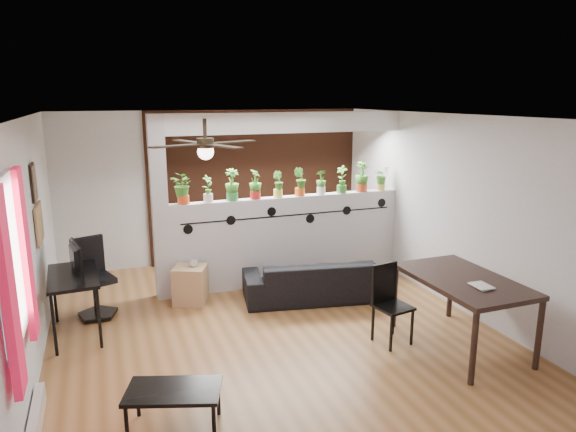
{
  "coord_description": "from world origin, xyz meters",
  "views": [
    {
      "loc": [
        -1.85,
        -5.61,
        2.82
      ],
      "look_at": [
        0.45,
        0.6,
        1.27
      ],
      "focal_mm": 32.0,
      "sensor_mm": 36.0,
      "label": 1
    }
  ],
  "objects": [
    {
      "name": "brick_panel",
      "position": [
        0.8,
        2.97,
        1.3
      ],
      "size": [
        3.9,
        0.05,
        2.6
      ],
      "primitive_type": "cube",
      "color": "#AB5331",
      "rests_on": "ground"
    },
    {
      "name": "window_assembly",
      "position": [
        -2.56,
        -1.2,
        1.51
      ],
      "size": [
        0.09,
        1.3,
        1.55
      ],
      "color": "white",
      "rests_on": "room_shell"
    },
    {
      "name": "ceiling_fan",
      "position": [
        -0.8,
        -0.3,
        2.31
      ],
      "size": [
        1.19,
        1.19,
        0.43
      ],
      "color": "black",
      "rests_on": "room_shell"
    },
    {
      "name": "framed_art",
      "position": [
        -2.58,
        0.9,
        1.85
      ],
      "size": [
        0.03,
        0.34,
        0.44
      ],
      "color": "#8C7259",
      "rests_on": "room_shell"
    },
    {
      "name": "potted_plant_7",
      "position": [
        1.68,
        1.5,
        1.58
      ],
      "size": [
        0.27,
        0.28,
        0.43
      ],
      "color": "#38822F",
      "rests_on": "partition_wall"
    },
    {
      "name": "office_chair",
      "position": [
        -2.04,
        1.18,
        0.45
      ],
      "size": [
        0.55,
        0.56,
        1.03
      ],
      "color": "black",
      "rests_on": "ground"
    },
    {
      "name": "potted_plant_0",
      "position": [
        -0.78,
        1.5,
        1.59
      ],
      "size": [
        0.3,
        0.3,
        0.45
      ],
      "color": "#E6481B",
      "rests_on": "partition_wall"
    },
    {
      "name": "cup",
      "position": [
        -0.74,
        1.16,
        0.58
      ],
      "size": [
        0.14,
        0.14,
        0.1
      ],
      "primitive_type": "imported",
      "rotation": [
        0.0,
        0.0,
        -0.16
      ],
      "color": "gray",
      "rests_on": "cube_shelf"
    },
    {
      "name": "corkboard",
      "position": [
        -2.58,
        0.95,
        1.35
      ],
      "size": [
        0.03,
        0.6,
        0.45
      ],
      "primitive_type": "cube",
      "color": "#99764A",
      "rests_on": "room_shell"
    },
    {
      "name": "book",
      "position": [
        1.8,
        -1.48,
        0.84
      ],
      "size": [
        0.19,
        0.25,
        0.02
      ],
      "primitive_type": "imported",
      "rotation": [
        0.0,
        0.0,
        -0.04
      ],
      "color": "gray",
      "rests_on": "dining_table"
    },
    {
      "name": "potted_plant_3",
      "position": [
        0.27,
        1.5,
        1.58
      ],
      "size": [
        0.25,
        0.27,
        0.43
      ],
      "color": "red",
      "rests_on": "partition_wall"
    },
    {
      "name": "potted_plant_1",
      "position": [
        -0.43,
        1.5,
        1.56
      ],
      "size": [
        0.24,
        0.23,
        0.39
      ],
      "color": "white",
      "rests_on": "partition_wall"
    },
    {
      "name": "coffee_table",
      "position": [
        -1.41,
        -1.58,
        0.33
      ],
      "size": [
        0.9,
        0.68,
        0.37
      ],
      "color": "black",
      "rests_on": "ground"
    },
    {
      "name": "cube_shelf",
      "position": [
        -0.79,
        1.16,
        0.27
      ],
      "size": [
        0.55,
        0.53,
        0.53
      ],
      "primitive_type": "cube",
      "rotation": [
        0.0,
        0.0,
        -0.42
      ],
      "color": "tan",
      "rests_on": "ground"
    },
    {
      "name": "potted_plant_5",
      "position": [
        0.98,
        1.5,
        1.58
      ],
      "size": [
        0.28,
        0.27,
        0.43
      ],
      "color": "#CD5118",
      "rests_on": "partition_wall"
    },
    {
      "name": "potted_plant_4",
      "position": [
        0.62,
        1.5,
        1.56
      ],
      "size": [
        0.24,
        0.25,
        0.39
      ],
      "color": "#EADD52",
      "rests_on": "partition_wall"
    },
    {
      "name": "partition_wall",
      "position": [
        0.8,
        1.5,
        0.68
      ],
      "size": [
        3.6,
        0.18,
        1.35
      ],
      "primitive_type": "cube",
      "color": "#BCBCC1",
      "rests_on": "ground"
    },
    {
      "name": "monitor",
      "position": [
        -2.25,
        0.83,
        0.86
      ],
      "size": [
        0.33,
        0.12,
        0.19
      ],
      "primitive_type": "imported",
      "rotation": [
        0.0,
        0.0,
        1.77
      ],
      "color": "black",
      "rests_on": "computer_desk"
    },
    {
      "name": "computer_desk",
      "position": [
        -2.25,
        0.68,
        0.69
      ],
      "size": [
        0.61,
        1.08,
        0.76
      ],
      "color": "black",
      "rests_on": "ground"
    },
    {
      "name": "potted_plant_2",
      "position": [
        -0.08,
        1.5,
        1.59
      ],
      "size": [
        0.26,
        0.21,
        0.46
      ],
      "color": "#328B3C",
      "rests_on": "partition_wall"
    },
    {
      "name": "potted_plant_6",
      "position": [
        1.33,
        1.5,
        1.55
      ],
      "size": [
        0.19,
        0.15,
        0.38
      ],
      "color": "white",
      "rests_on": "partition_wall"
    },
    {
      "name": "room_shell",
      "position": [
        0.0,
        0.0,
        1.3
      ],
      "size": [
        6.3,
        7.1,
        2.9
      ],
      "color": "brown",
      "rests_on": "ground"
    },
    {
      "name": "sofa",
      "position": [
        0.89,
        0.72,
        0.28
      ],
      "size": [
        1.98,
        1.07,
        0.55
      ],
      "primitive_type": "imported",
      "rotation": [
        0.0,
        0.0,
        2.96
      ],
      "color": "black",
      "rests_on": "ground"
    },
    {
      "name": "dining_table",
      "position": [
        1.9,
        -1.18,
        0.74
      ],
      "size": [
        0.93,
        1.53,
        0.83
      ],
      "color": "black",
      "rests_on": "ground"
    },
    {
      "name": "ceiling_header",
      "position": [
        0.8,
        1.5,
        2.45
      ],
      "size": [
        3.6,
        0.18,
        0.3
      ],
      "primitive_type": "cube",
      "color": "silver",
      "rests_on": "room_shell"
    },
    {
      "name": "pier_column",
      "position": [
        -1.11,
        1.5,
        1.3
      ],
      "size": [
        0.22,
        0.2,
        2.6
      ],
      "primitive_type": "cube",
      "color": "#BCBCC1",
      "rests_on": "ground"
    },
    {
      "name": "vine_decal",
      "position": [
        0.8,
        1.4,
        1.08
      ],
      "size": [
        3.31,
        0.01,
        0.3
      ],
      "color": "black",
      "rests_on": "partition_wall"
    },
    {
      "name": "folding_chair",
      "position": [
        1.2,
        -0.76,
        0.55
      ],
      "size": [
        0.44,
        0.44,
        0.93
      ],
      "color": "black",
      "rests_on": "ground"
    },
    {
      "name": "potted_plant_8",
      "position": [
        2.03,
        1.5,
        1.6
      ],
      "size": [
        0.3,
        0.26,
        0.47
      ],
      "color": "#C03E1E",
      "rests_on": "partition_wall"
    },
    {
      "name": "baseboard_heater",
      "position": [
        -2.54,
        -1.2,
        0.09
      ],
      "size": [
        0.08,
        1.0,
        0.18
      ],
      "primitive_type": "cube",
      "color": "silver",
      "rests_on": "ground"
    },
    {
      "name": "potted_plant_9",
      "position": [
        2.38,
        1.5,
        1.55
      ],
      "size": [
        0.23,
        0.21,
        0.38
      ],
      "color": "gold",
      "rests_on": "partition_wall"
    }
  ]
}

